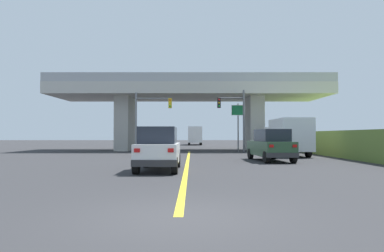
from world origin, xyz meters
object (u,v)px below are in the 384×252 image
(traffic_signal_farside, at_px, (148,113))
(highway_sign, at_px, (239,117))
(box_truck, at_px, (288,136))
(traffic_signal_nearside, at_px, (236,113))
(suv_crossing, at_px, (271,145))
(suv_lead, at_px, (159,149))
(semi_truck_distant, at_px, (195,135))

(traffic_signal_farside, height_order, highway_sign, traffic_signal_farside)
(box_truck, xyz_separation_m, traffic_signal_nearside, (-3.56, 4.99, 2.16))
(suv_crossing, bearing_deg, box_truck, 60.13)
(suv_lead, height_order, box_truck, box_truck)
(suv_crossing, xyz_separation_m, box_truck, (2.66, 5.68, 0.54))
(suv_crossing, relative_size, semi_truck_distant, 0.68)
(suv_lead, height_order, semi_truck_distant, semi_truck_distant)
(box_truck, xyz_separation_m, semi_truck_distant, (-7.16, 31.73, 0.08))
(box_truck, bearing_deg, suv_lead, -128.43)
(suv_crossing, distance_m, traffic_signal_nearside, 11.04)
(box_truck, distance_m, traffic_signal_farside, 13.52)
(highway_sign, distance_m, semi_truck_distant, 24.65)
(suv_lead, relative_size, box_truck, 0.64)
(suv_lead, relative_size, semi_truck_distant, 0.58)
(suv_lead, xyz_separation_m, traffic_signal_farside, (-2.74, 17.51, 2.77))
(suv_lead, xyz_separation_m, traffic_signal_nearside, (5.66, 16.61, 2.71))
(box_truck, relative_size, semi_truck_distant, 0.91)
(suv_lead, xyz_separation_m, semi_truck_distant, (2.06, 43.36, 0.62))
(suv_lead, bearing_deg, suv_crossing, 42.16)
(box_truck, height_order, traffic_signal_nearside, traffic_signal_nearside)
(traffic_signal_nearside, xyz_separation_m, highway_sign, (0.61, 2.54, -0.17))
(highway_sign, bearing_deg, suv_crossing, -88.74)
(semi_truck_distant, bearing_deg, traffic_signal_nearside, -82.33)
(box_truck, bearing_deg, semi_truck_distant, 102.72)
(box_truck, relative_size, traffic_signal_farside, 1.15)
(suv_crossing, relative_size, box_truck, 0.74)
(box_truck, distance_m, semi_truck_distant, 32.53)
(suv_lead, relative_size, traffic_signal_nearside, 0.72)
(traffic_signal_nearside, relative_size, highway_sign, 1.22)
(semi_truck_distant, bearing_deg, traffic_signal_farside, -100.53)
(suv_crossing, height_order, highway_sign, highway_sign)
(suv_lead, relative_size, suv_crossing, 0.86)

